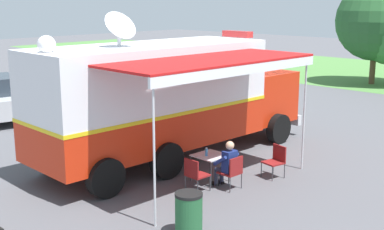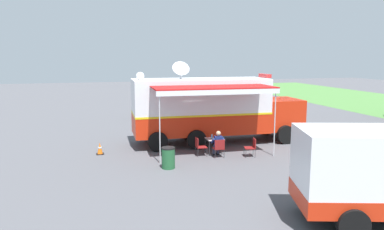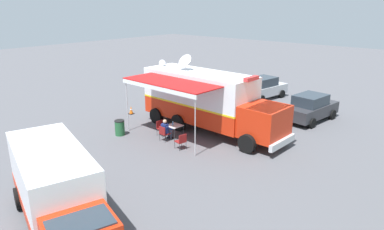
{
  "view_description": "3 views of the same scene",
  "coord_description": "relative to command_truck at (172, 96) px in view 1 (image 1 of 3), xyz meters",
  "views": [
    {
      "loc": [
        10.89,
        -9.62,
        4.71
      ],
      "look_at": [
        1.36,
        0.26,
        1.63
      ],
      "focal_mm": 48.1,
      "sensor_mm": 36.0,
      "label": 1
    },
    {
      "loc": [
        19.0,
        -5.74,
        4.72
      ],
      "look_at": [
        0.42,
        -0.59,
        1.64
      ],
      "focal_mm": 34.84,
      "sensor_mm": 36.0,
      "label": 2
    },
    {
      "loc": [
        15.95,
        13.18,
        7.41
      ],
      "look_at": [
        1.63,
        0.86,
        1.37
      ],
      "focal_mm": 32.78,
      "sensor_mm": 36.0,
      "label": 3
    }
  ],
  "objects": [
    {
      "name": "seated_responder",
      "position": [
        2.8,
        -0.75,
        -1.29
      ],
      "size": [
        0.67,
        0.56,
        1.25
      ],
      "color": "navy",
      "rests_on": "ground"
    },
    {
      "name": "car_behind_truck",
      "position": [
        -5.9,
        3.97,
        -1.06
      ],
      "size": [
        4.39,
        2.41,
        1.76
      ],
      "color": "#2D2D33",
      "rests_on": "ground"
    },
    {
      "name": "folding_chair_at_table",
      "position": [
        2.99,
        -0.76,
        -1.43
      ],
      "size": [
        0.5,
        0.5,
        0.87
      ],
      "color": "maroon",
      "rests_on": "ground"
    },
    {
      "name": "folding_table",
      "position": [
        2.19,
        -0.7,
        -1.27
      ],
      "size": [
        0.83,
        0.83,
        0.73
      ],
      "color": "silver",
      "rests_on": "ground"
    },
    {
      "name": "folding_chair_beside_table",
      "position": [
        2.43,
        -1.55,
        -1.43
      ],
      "size": [
        0.5,
        0.5,
        0.87
      ],
      "color": "maroon",
      "rests_on": "ground"
    },
    {
      "name": "ground_plane",
      "position": [
        -0.06,
        -0.75,
        -1.94
      ],
      "size": [
        100.0,
        100.0,
        0.0
      ],
      "primitive_type": "plane",
      "color": "#515156"
    },
    {
      "name": "trash_bin",
      "position": [
        4.01,
        -3.38,
        -1.49
      ],
      "size": [
        0.57,
        0.57,
        0.91
      ],
      "color": "#235B33",
      "rests_on": "ground"
    },
    {
      "name": "command_truck",
      "position": [
        0.0,
        0.0,
        0.0
      ],
      "size": [
        5.04,
        9.56,
        4.53
      ],
      "color": "red",
      "rests_on": "ground"
    },
    {
      "name": "folding_chair_spare_by_truck",
      "position": [
        3.23,
        0.8,
        -1.43
      ],
      "size": [
        0.57,
        0.57,
        0.87
      ],
      "color": "maroon",
      "rests_on": "ground"
    },
    {
      "name": "tree_far_left",
      "position": [
        -2.0,
        17.79,
        1.62
      ],
      "size": [
        4.46,
        4.46,
        5.8
      ],
      "color": "brown",
      "rests_on": "ground"
    },
    {
      "name": "water_bottle",
      "position": [
        2.16,
        -0.83,
        -1.11
      ],
      "size": [
        0.07,
        0.07,
        0.22
      ],
      "color": "#4C99D8",
      "rests_on": "folding_table"
    },
    {
      "name": "lot_stripe",
      "position": [
        -2.37,
        2.24,
        -1.94
      ],
      "size": [
        0.27,
        4.8,
        0.01
      ],
      "primitive_type": "cube",
      "rotation": [
        0.0,
        0.0,
        -0.03
      ],
      "color": "silver",
      "rests_on": "ground"
    }
  ]
}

